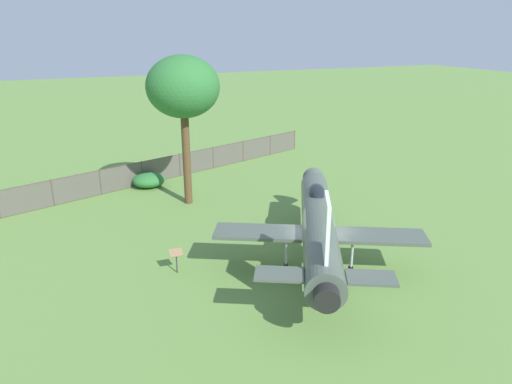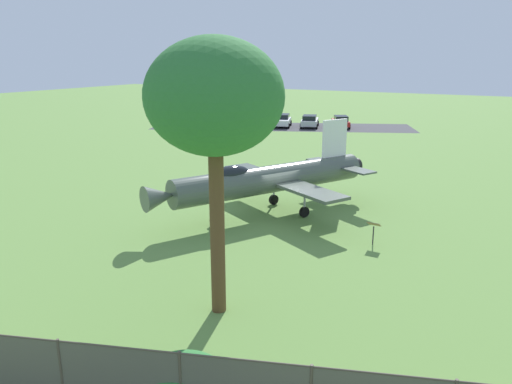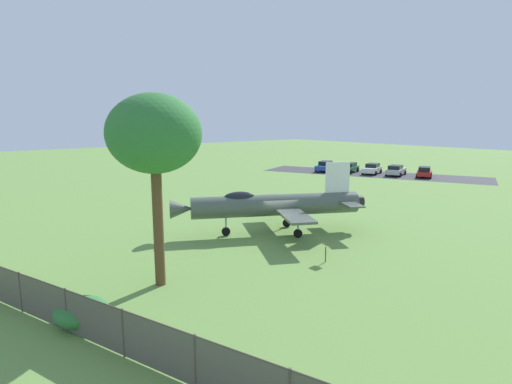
{
  "view_description": "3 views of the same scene",
  "coord_description": "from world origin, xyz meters",
  "px_view_note": "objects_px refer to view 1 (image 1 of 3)",
  "views": [
    {
      "loc": [
        17.36,
        -10.63,
        10.69
      ],
      "look_at": [
        -4.26,
        -1.34,
        2.5
      ],
      "focal_mm": 33.03,
      "sensor_mm": 36.0,
      "label": 1
    },
    {
      "loc": [
        -23.78,
        -11.98,
        8.62
      ],
      "look_at": [
        -4.26,
        -1.34,
        2.5
      ],
      "focal_mm": 34.7,
      "sensor_mm": 36.0,
      "label": 2
    },
    {
      "loc": [
        -19.14,
        -21.26,
        8.06
      ],
      "look_at": [
        -0.72,
        1.38,
        2.88
      ],
      "focal_mm": 28.86,
      "sensor_mm": 36.0,
      "label": 3
    }
  ],
  "objects_px": {
    "display_jet": "(318,221)",
    "shrub_near_fence": "(149,180)",
    "shade_tree": "(183,88)",
    "info_plaque": "(176,256)"
  },
  "relations": [
    {
      "from": "display_jet",
      "to": "shrub_near_fence",
      "type": "height_order",
      "value": "display_jet"
    },
    {
      "from": "shade_tree",
      "to": "info_plaque",
      "type": "distance_m",
      "value": 11.3
    },
    {
      "from": "display_jet",
      "to": "info_plaque",
      "type": "relative_size",
      "value": 11.37
    },
    {
      "from": "shrub_near_fence",
      "to": "info_plaque",
      "type": "distance_m",
      "value": 13.09
    },
    {
      "from": "shrub_near_fence",
      "to": "info_plaque",
      "type": "xyz_separation_m",
      "value": [
        13.03,
        -1.29,
        0.34
      ]
    },
    {
      "from": "shade_tree",
      "to": "display_jet",
      "type": "bearing_deg",
      "value": 18.78
    },
    {
      "from": "display_jet",
      "to": "shade_tree",
      "type": "relative_size",
      "value": 1.4
    },
    {
      "from": "shade_tree",
      "to": "info_plaque",
      "type": "relative_size",
      "value": 8.11
    },
    {
      "from": "shade_tree",
      "to": "shrub_near_fence",
      "type": "relative_size",
      "value": 4.05
    },
    {
      "from": "info_plaque",
      "to": "shrub_near_fence",
      "type": "bearing_deg",
      "value": 174.36
    }
  ]
}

